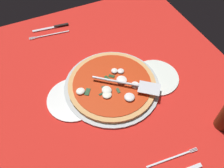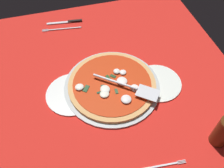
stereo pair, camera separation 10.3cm
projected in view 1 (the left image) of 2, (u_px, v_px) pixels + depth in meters
The scene contains 9 objects.
ground_plane at pixel (107, 82), 106.97cm from camera, with size 115.41×115.41×0.80cm, color red.
checker_pattern at pixel (107, 81), 106.62cm from camera, with size 115.41×115.41×0.10cm.
pizza_pan at pixel (112, 86), 104.04cm from camera, with size 40.90×40.90×1.22cm, color #B2BABD.
dinner_plate_left at pixel (155, 77), 107.30cm from camera, with size 20.55×20.55×1.00cm, color white.
dinner_plate_right at pixel (74, 99), 100.04cm from camera, with size 21.84×21.84×1.00cm, color white.
pizza at pixel (112, 84), 102.73cm from camera, with size 37.34×37.34×3.13cm.
pizza_server at pixel (131, 84), 99.52cm from camera, with size 24.50×20.50×1.00cm.
place_setting_near at pixel (52, 31), 126.99cm from camera, with size 22.34×14.40×1.40cm.
place_setting_far at pixel (172, 167), 82.66cm from camera, with size 21.66×13.78×1.40cm.
Camera 1 is at (25.96, 61.81, 83.00)cm, focal length 38.91 mm.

